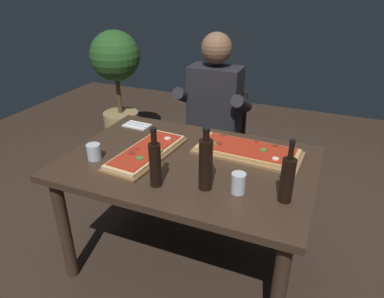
% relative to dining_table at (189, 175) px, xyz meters
% --- Properties ---
extents(ground_plane, '(6.40, 6.40, 0.00)m').
position_rel_dining_table_xyz_m(ground_plane, '(0.00, 0.00, -0.64)').
color(ground_plane, '#38281E').
extents(dining_table, '(1.40, 0.96, 0.74)m').
position_rel_dining_table_xyz_m(dining_table, '(0.00, 0.00, 0.00)').
color(dining_table, '#3D2B1E').
rests_on(dining_table, ground_plane).
extents(pizza_rectangular_front, '(0.63, 0.31, 0.05)m').
position_rel_dining_table_xyz_m(pizza_rectangular_front, '(0.29, 0.21, 0.12)').
color(pizza_rectangular_front, olive).
rests_on(pizza_rectangular_front, dining_table).
extents(pizza_rectangular_left, '(0.29, 0.60, 0.05)m').
position_rel_dining_table_xyz_m(pizza_rectangular_left, '(-0.25, -0.04, 0.11)').
color(pizza_rectangular_left, brown).
rests_on(pizza_rectangular_left, dining_table).
extents(wine_bottle_dark, '(0.07, 0.07, 0.32)m').
position_rel_dining_table_xyz_m(wine_bottle_dark, '(0.19, -0.23, 0.23)').
color(wine_bottle_dark, black).
rests_on(wine_bottle_dark, dining_table).
extents(oil_bottle_amber, '(0.06, 0.06, 0.31)m').
position_rel_dining_table_xyz_m(oil_bottle_amber, '(-0.05, -0.30, 0.22)').
color(oil_bottle_amber, black).
rests_on(oil_bottle_amber, dining_table).
extents(vinegar_bottle_green, '(0.06, 0.06, 0.31)m').
position_rel_dining_table_xyz_m(vinegar_bottle_green, '(0.57, -0.18, 0.21)').
color(vinegar_bottle_green, black).
rests_on(vinegar_bottle_green, dining_table).
extents(tumbler_near_camera, '(0.08, 0.08, 0.09)m').
position_rel_dining_table_xyz_m(tumbler_near_camera, '(-0.50, -0.19, 0.14)').
color(tumbler_near_camera, silver).
rests_on(tumbler_near_camera, dining_table).
extents(tumbler_far_side, '(0.07, 0.07, 0.10)m').
position_rel_dining_table_xyz_m(tumbler_far_side, '(0.35, -0.20, 0.14)').
color(tumbler_far_side, silver).
rests_on(tumbler_far_side, dining_table).
extents(napkin_cutlery_set, '(0.19, 0.12, 0.01)m').
position_rel_dining_table_xyz_m(napkin_cutlery_set, '(-0.53, 0.32, 0.10)').
color(napkin_cutlery_set, white).
rests_on(napkin_cutlery_set, dining_table).
extents(diner_chair, '(0.44, 0.44, 0.87)m').
position_rel_dining_table_xyz_m(diner_chair, '(-0.12, 0.86, -0.16)').
color(diner_chair, black).
rests_on(diner_chair, ground_plane).
extents(seated_diner, '(0.53, 0.41, 1.33)m').
position_rel_dining_table_xyz_m(seated_diner, '(-0.12, 0.74, 0.10)').
color(seated_diner, '#23232D').
rests_on(seated_diner, ground_plane).
extents(potted_plant_corner, '(0.50, 0.50, 1.20)m').
position_rel_dining_table_xyz_m(potted_plant_corner, '(-1.38, 1.36, 0.09)').
color(potted_plant_corner, tan).
rests_on(potted_plant_corner, ground_plane).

